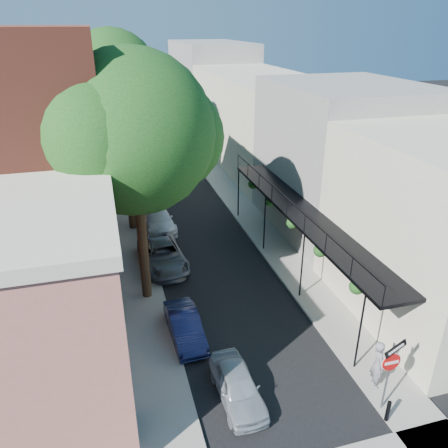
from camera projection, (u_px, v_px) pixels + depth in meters
road_surface at (164, 169)px, 39.59m from camera, size 6.00×64.00×0.01m
sidewalk_left at (119, 172)px, 38.59m from camera, size 2.00×64.00×0.12m
sidewalk_right at (207, 165)px, 40.55m from camera, size 2.00×64.00×0.12m
buildings_left at (45, 123)px, 34.17m from camera, size 10.10×59.10×12.00m
buildings_right at (261, 116)px, 39.49m from camera, size 9.80×55.00×10.00m
sign_post at (391, 365)px, 14.15m from camera, size 0.89×0.17×2.99m
bollard at (388, 411)px, 14.33m from camera, size 0.14×0.14×0.80m
oak_near at (143, 134)px, 18.21m from camera, size 7.48×6.80×11.42m
oak_mid at (129, 118)px, 25.51m from camera, size 6.60×6.00×10.20m
oak_far at (119, 79)px, 32.92m from camera, size 7.70×7.00×11.90m
parked_car_a at (237, 386)px, 15.25m from camera, size 1.46×3.43×1.16m
parked_car_b at (185, 326)px, 18.25m from camera, size 1.35×3.54×1.15m
parked_car_c at (163, 255)px, 23.66m from camera, size 2.49×4.88×1.32m
parked_car_d at (157, 219)px, 28.04m from camera, size 2.15×4.58×1.29m
parked_car_e at (148, 190)px, 32.86m from camera, size 1.80×4.02×1.34m
parked_car_f at (137, 173)px, 36.50m from camera, size 1.40×4.01×1.32m
pedestrian at (378, 364)px, 15.50m from camera, size 0.65×0.81×1.93m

